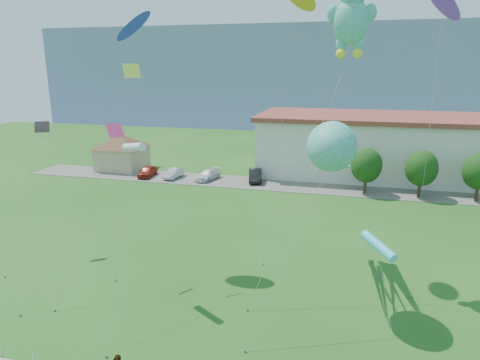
# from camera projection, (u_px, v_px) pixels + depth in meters

# --- Properties ---
(parking_strip) EXTENTS (70.00, 6.00, 0.06)m
(parking_strip) POSITION_uv_depth(u_px,v_px,m) (282.00, 185.00, 54.03)
(parking_strip) COLOR #59544C
(parking_strip) RESTS_ON ground
(hill_ridge) EXTENTS (160.00, 50.00, 25.00)m
(hill_ridge) POSITION_uv_depth(u_px,v_px,m) (327.00, 73.00, 130.29)
(hill_ridge) COLOR gray
(hill_ridge) RESTS_ON ground
(pavilion) EXTENTS (9.20, 9.20, 5.00)m
(pavilion) POSITION_uv_depth(u_px,v_px,m) (122.00, 148.00, 61.85)
(pavilion) COLOR tan
(pavilion) RESTS_ON ground
(tree_near) EXTENTS (3.60, 3.60, 5.47)m
(tree_near) POSITION_uv_depth(u_px,v_px,m) (366.00, 165.00, 49.81)
(tree_near) COLOR #3F2B19
(tree_near) RESTS_ON ground
(tree_mid) EXTENTS (3.60, 3.60, 5.47)m
(tree_mid) POSITION_uv_depth(u_px,v_px,m) (421.00, 168.00, 48.36)
(tree_mid) COLOR #3F2B19
(tree_mid) RESTS_ON ground
(tree_far) EXTENTS (3.60, 3.60, 5.47)m
(tree_far) POSITION_uv_depth(u_px,v_px,m) (480.00, 171.00, 46.91)
(tree_far) COLOR #3F2B19
(tree_far) RESTS_ON ground
(parked_car_red) EXTENTS (1.98, 4.25, 1.41)m
(parked_car_red) POSITION_uv_depth(u_px,v_px,m) (148.00, 171.00, 57.97)
(parked_car_red) COLOR #9E2513
(parked_car_red) RESTS_ON parking_strip
(parked_car_silver) EXTENTS (1.73, 4.01, 1.29)m
(parked_car_silver) POSITION_uv_depth(u_px,v_px,m) (174.00, 173.00, 57.21)
(parked_car_silver) COLOR #AAAAB1
(parked_car_silver) RESTS_ON parking_strip
(parked_car_white) EXTENTS (2.83, 4.78, 1.30)m
(parked_car_white) POSITION_uv_depth(u_px,v_px,m) (208.00, 175.00, 56.33)
(parked_car_white) COLOR silver
(parked_car_white) RESTS_ON parking_strip
(parked_car_black) EXTENTS (2.73, 4.96, 1.55)m
(parked_car_black) POSITION_uv_depth(u_px,v_px,m) (255.00, 175.00, 55.55)
(parked_car_black) COLOR black
(parked_car_black) RESTS_ON parking_strip
(octopus_kite) EXTENTS (5.17, 13.98, 11.49)m
(octopus_kite) POSITION_uv_depth(u_px,v_px,m) (332.00, 155.00, 26.78)
(octopus_kite) COLOR teal
(octopus_kite) RESTS_ON ground
(teddy_bear_kite) EXTENTS (6.64, 8.86, 20.14)m
(teddy_bear_kite) POSITION_uv_depth(u_px,v_px,m) (351.00, 16.00, 27.81)
(teddy_bear_kite) COLOR teal
(teddy_bear_kite) RESTS_ON ground
(small_kite_cyan) EXTENTS (1.64, 4.01, 6.33)m
(small_kite_cyan) POSITION_uv_depth(u_px,v_px,m) (379.00, 247.00, 21.41)
(small_kite_cyan) COLOR #30CED9
(small_kite_cyan) RESTS_ON ground
(small_kite_purple) EXTENTS (1.80, 5.94, 19.34)m
(small_kite_purple) POSITION_uv_depth(u_px,v_px,m) (443.00, 9.00, 27.66)
(small_kite_purple) COLOR purple
(small_kite_purple) RESTS_ON ground
(small_kite_yellow) EXTENTS (2.79, 8.43, 14.72)m
(small_kite_yellow) POSITION_uv_depth(u_px,v_px,m) (122.00, 100.00, 28.92)
(small_kite_yellow) COLOR #CDEF38
(small_kite_yellow) RESTS_ON ground
(small_kite_black) EXTENTS (1.37, 7.15, 10.34)m
(small_kite_black) POSITION_uv_depth(u_px,v_px,m) (38.00, 142.00, 33.71)
(small_kite_black) COLOR black
(small_kite_black) RESTS_ON ground
(small_kite_blue) EXTENTS (1.80, 6.86, 18.13)m
(small_kite_blue) POSITION_uv_depth(u_px,v_px,m) (133.00, 32.00, 31.34)
(small_kite_blue) COLOR #2334C7
(small_kite_blue) RESTS_ON ground
(small_kite_white) EXTENTS (1.89, 8.43, 10.13)m
(small_kite_white) POSITION_uv_depth(u_px,v_px,m) (134.00, 149.00, 26.74)
(small_kite_white) COLOR silver
(small_kite_white) RESTS_ON ground
(small_kite_orange) EXTENTS (2.56, 4.36, 20.13)m
(small_kite_orange) POSITION_uv_depth(u_px,v_px,m) (298.00, 3.00, 30.43)
(small_kite_orange) COLOR gold
(small_kite_orange) RESTS_ON ground
(small_kite_pink) EXTENTS (3.53, 8.26, 10.73)m
(small_kite_pink) POSITION_uv_depth(u_px,v_px,m) (105.00, 150.00, 29.07)
(small_kite_pink) COLOR #F63676
(small_kite_pink) RESTS_ON ground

